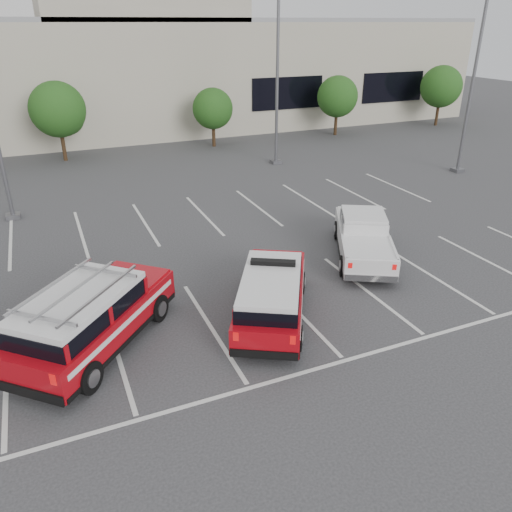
% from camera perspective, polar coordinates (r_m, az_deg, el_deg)
% --- Properties ---
extents(ground, '(120.00, 120.00, 0.00)m').
position_cam_1_polar(ground, '(15.51, 4.40, -6.02)').
color(ground, '#303033').
rests_on(ground, ground).
extents(stall_markings, '(23.00, 15.00, 0.01)m').
position_cam_1_polar(stall_markings, '(19.12, -1.82, 0.41)').
color(stall_markings, silver).
rests_on(stall_markings, ground).
extents(convention_building, '(60.00, 16.99, 13.20)m').
position_cam_1_polar(convention_building, '(44.13, -15.86, 20.03)').
color(convention_building, '#B5AC99').
rests_on(convention_building, ground).
extents(tree_mid_left, '(3.37, 3.37, 4.85)m').
position_cam_1_polar(tree_mid_left, '(34.10, -21.55, 15.13)').
color(tree_mid_left, '#3F2B19').
rests_on(tree_mid_left, ground).
extents(tree_mid_right, '(2.77, 2.77, 3.99)m').
position_cam_1_polar(tree_mid_right, '(36.02, -4.84, 16.30)').
color(tree_mid_right, '#3F2B19').
rests_on(tree_mid_right, ground).
extents(tree_right, '(3.07, 3.07, 4.42)m').
position_cam_1_polar(tree_right, '(40.29, 9.37, 17.40)').
color(tree_right, '#3F2B19').
rests_on(tree_right, ground).
extents(tree_far_right, '(3.37, 3.37, 4.85)m').
position_cam_1_polar(tree_far_right, '(46.36, 20.43, 17.56)').
color(tree_far_right, '#3F2B19').
rests_on(tree_far_right, ground).
extents(light_pole_mid, '(0.90, 0.60, 10.24)m').
position_cam_1_polar(light_pole_mid, '(30.84, 2.45, 19.90)').
color(light_pole_mid, '#59595E').
rests_on(light_pole_mid, ground).
extents(light_pole_right, '(0.90, 0.60, 10.24)m').
position_cam_1_polar(light_pole_right, '(31.25, 23.58, 18.05)').
color(light_pole_right, '#59595E').
rests_on(light_pole_right, ground).
extents(fire_chief_suv, '(3.97, 5.14, 1.72)m').
position_cam_1_polar(fire_chief_suv, '(14.64, 1.79, -4.78)').
color(fire_chief_suv, '#A00710').
rests_on(fire_chief_suv, ground).
extents(white_pickup, '(3.99, 5.35, 1.57)m').
position_cam_1_polar(white_pickup, '(19.01, 12.13, 1.73)').
color(white_pickup, silver).
rests_on(white_pickup, ground).
extents(ladder_suv, '(5.01, 5.22, 2.05)m').
position_cam_1_polar(ladder_suv, '(14.01, -18.24, -7.13)').
color(ladder_suv, '#A00710').
rests_on(ladder_suv, ground).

